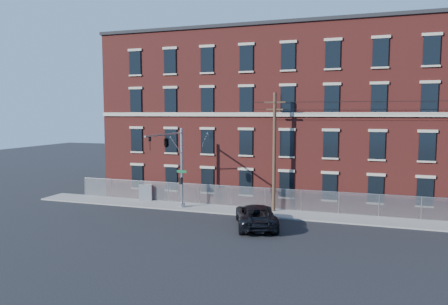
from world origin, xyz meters
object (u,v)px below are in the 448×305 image
Objects in this scene: utility_pole_near at (274,150)px; pickup_truck at (256,215)px; traffic_signal_mast at (170,150)px; utility_cabinet at (146,193)px.

utility_pole_near is 6.61m from pickup_truck.
utility_pole_near is (8.00, 3.42, -0.05)m from traffic_signal_mast.
traffic_signal_mast is 4.68× the size of utility_cabinet.
utility_cabinet is (-12.45, 0.40, -4.47)m from utility_pole_near.
utility_pole_near is 6.68× the size of utility_cabinet.
pickup_truck is at bearing -10.46° from traffic_signal_mast.
utility_cabinet is at bearing -42.36° from pickup_truck.
pickup_truck is 4.03× the size of utility_cabinet.
utility_pole_near reaches higher than pickup_truck.
pickup_truck reaches higher than utility_cabinet.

